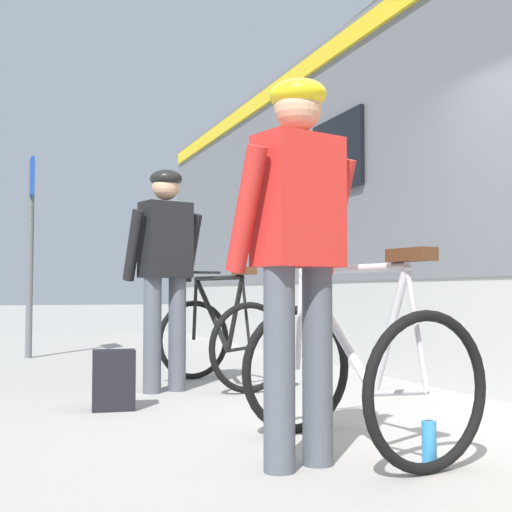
% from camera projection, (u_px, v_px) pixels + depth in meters
% --- Properties ---
extents(ground_plane, '(80.00, 80.00, 0.00)m').
position_uv_depth(ground_plane, '(380.00, 434.00, 3.87)').
color(ground_plane, '#A09E99').
extents(cyclist_near_in_dark, '(0.66, 0.40, 1.76)m').
position_uv_depth(cyclist_near_in_dark, '(165.00, 258.00, 5.55)').
color(cyclist_near_in_dark, '#4C515B').
rests_on(cyclist_near_in_dark, ground).
extents(cyclist_far_in_red, '(0.66, 0.41, 1.76)m').
position_uv_depth(cyclist_far_in_red, '(298.00, 233.00, 3.18)').
color(cyclist_far_in_red, '#4C515B').
rests_on(cyclist_far_in_red, ground).
extents(bicycle_near_black, '(0.88, 1.17, 0.99)m').
position_uv_depth(bicycle_near_black, '(220.00, 338.00, 5.88)').
color(bicycle_near_black, black).
rests_on(bicycle_near_black, ground).
extents(bicycle_far_silver, '(0.88, 1.17, 0.99)m').
position_uv_depth(bicycle_far_silver, '(355.00, 370.00, 3.47)').
color(bicycle_far_silver, black).
rests_on(bicycle_far_silver, ground).
extents(backpack_on_platform, '(0.30, 0.21, 0.40)m').
position_uv_depth(backpack_on_platform, '(114.00, 380.00, 4.67)').
color(backpack_on_platform, black).
rests_on(backpack_on_platform, ground).
extents(water_bottle_near_the_bikes, '(0.07, 0.07, 0.21)m').
position_uv_depth(water_bottle_near_the_bikes, '(429.00, 444.00, 3.15)').
color(water_bottle_near_the_bikes, '#338CCC').
rests_on(water_bottle_near_the_bikes, ground).
extents(water_bottle_by_the_backpack, '(0.07, 0.07, 0.23)m').
position_uv_depth(water_bottle_by_the_backpack, '(101.00, 388.00, 4.87)').
color(water_bottle_by_the_backpack, red).
rests_on(water_bottle_by_the_backpack, ground).
extents(platform_sign_post, '(0.08, 0.70, 2.40)m').
position_uv_depth(platform_sign_post, '(31.00, 223.00, 8.42)').
color(platform_sign_post, '#595B60').
rests_on(platform_sign_post, ground).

